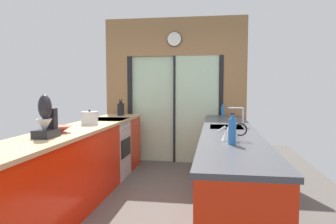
{
  "coord_description": "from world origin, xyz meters",
  "views": [
    {
      "loc": [
        0.73,
        -3.31,
        1.4
      ],
      "look_at": [
        0.09,
        0.99,
        1.06
      ],
      "focal_mm": 32.72,
      "sensor_mm": 36.0,
      "label": 1
    }
  ],
  "objects_px": {
    "oven_range": "(108,148)",
    "knife_block": "(121,109)",
    "stand_mixer": "(46,121)",
    "stock_pot": "(90,118)",
    "mixing_bowl": "(62,129)",
    "kettle": "(231,130)",
    "soap_bottle_near": "(232,131)",
    "soap_bottle_far": "(223,110)"
  },
  "relations": [
    {
      "from": "stand_mixer",
      "to": "knife_block",
      "type": "bearing_deg",
      "value": 90.0
    },
    {
      "from": "oven_range",
      "to": "knife_block",
      "type": "relative_size",
      "value": 3.17
    },
    {
      "from": "knife_block",
      "to": "stand_mixer",
      "type": "xyz_separation_m",
      "value": [
        -0.0,
        -2.43,
        0.05
      ]
    },
    {
      "from": "knife_block",
      "to": "soap_bottle_far",
      "type": "bearing_deg",
      "value": 6.66
    },
    {
      "from": "stand_mixer",
      "to": "soap_bottle_far",
      "type": "height_order",
      "value": "stand_mixer"
    },
    {
      "from": "stand_mixer",
      "to": "kettle",
      "type": "distance_m",
      "value": 1.78
    },
    {
      "from": "stand_mixer",
      "to": "stock_pot",
      "type": "distance_m",
      "value": 1.06
    },
    {
      "from": "oven_range",
      "to": "stock_pot",
      "type": "relative_size",
      "value": 4.1
    },
    {
      "from": "oven_range",
      "to": "mixing_bowl",
      "type": "bearing_deg",
      "value": -89.29
    },
    {
      "from": "knife_block",
      "to": "stock_pot",
      "type": "relative_size",
      "value": 1.29
    },
    {
      "from": "stand_mixer",
      "to": "soap_bottle_near",
      "type": "distance_m",
      "value": 1.78
    },
    {
      "from": "oven_range",
      "to": "mixing_bowl",
      "type": "xyz_separation_m",
      "value": [
        0.02,
        -1.49,
        0.5
      ]
    },
    {
      "from": "stock_pot",
      "to": "soap_bottle_far",
      "type": "xyz_separation_m",
      "value": [
        1.78,
        1.58,
        0.01
      ]
    },
    {
      "from": "knife_block",
      "to": "stand_mixer",
      "type": "relative_size",
      "value": 0.69
    },
    {
      "from": "stock_pot",
      "to": "kettle",
      "type": "height_order",
      "value": "kettle"
    },
    {
      "from": "stand_mixer",
      "to": "soap_bottle_far",
      "type": "relative_size",
      "value": 1.86
    },
    {
      "from": "oven_range",
      "to": "stand_mixer",
      "type": "xyz_separation_m",
      "value": [
        0.02,
        -1.8,
        0.63
      ]
    },
    {
      "from": "stand_mixer",
      "to": "soap_bottle_far",
      "type": "bearing_deg",
      "value": 56.0
    },
    {
      "from": "stand_mixer",
      "to": "soap_bottle_far",
      "type": "xyz_separation_m",
      "value": [
        1.78,
        2.64,
        -0.07
      ]
    },
    {
      "from": "mixing_bowl",
      "to": "kettle",
      "type": "relative_size",
      "value": 0.8
    },
    {
      "from": "mixing_bowl",
      "to": "stand_mixer",
      "type": "height_order",
      "value": "stand_mixer"
    },
    {
      "from": "mixing_bowl",
      "to": "oven_range",
      "type": "bearing_deg",
      "value": 90.71
    },
    {
      "from": "kettle",
      "to": "soap_bottle_near",
      "type": "distance_m",
      "value": 0.19
    },
    {
      "from": "oven_range",
      "to": "knife_block",
      "type": "bearing_deg",
      "value": 88.33
    },
    {
      "from": "oven_range",
      "to": "knife_block",
      "type": "height_order",
      "value": "knife_block"
    },
    {
      "from": "oven_range",
      "to": "soap_bottle_far",
      "type": "bearing_deg",
      "value": 25.04
    },
    {
      "from": "knife_block",
      "to": "kettle",
      "type": "height_order",
      "value": "knife_block"
    },
    {
      "from": "mixing_bowl",
      "to": "kettle",
      "type": "height_order",
      "value": "kettle"
    },
    {
      "from": "stock_pot",
      "to": "soap_bottle_far",
      "type": "height_order",
      "value": "soap_bottle_far"
    },
    {
      "from": "mixing_bowl",
      "to": "kettle",
      "type": "bearing_deg",
      "value": -7.56
    },
    {
      "from": "knife_block",
      "to": "oven_range",
      "type": "bearing_deg",
      "value": -91.67
    },
    {
      "from": "oven_range",
      "to": "stock_pot",
      "type": "xyz_separation_m",
      "value": [
        0.02,
        -0.74,
        0.55
      ]
    },
    {
      "from": "mixing_bowl",
      "to": "stock_pot",
      "type": "height_order",
      "value": "stock_pot"
    },
    {
      "from": "mixing_bowl",
      "to": "stock_pot",
      "type": "xyz_separation_m",
      "value": [
        0.0,
        0.75,
        0.05
      ]
    },
    {
      "from": "kettle",
      "to": "soap_bottle_far",
      "type": "xyz_separation_m",
      "value": [
        -0.0,
        2.56,
        -0.0
      ]
    },
    {
      "from": "soap_bottle_far",
      "to": "kettle",
      "type": "bearing_deg",
      "value": -89.95
    },
    {
      "from": "soap_bottle_far",
      "to": "stand_mixer",
      "type": "bearing_deg",
      "value": -124.0
    },
    {
      "from": "knife_block",
      "to": "kettle",
      "type": "xyz_separation_m",
      "value": [
        1.78,
        -2.35,
        -0.01
      ]
    },
    {
      "from": "soap_bottle_near",
      "to": "soap_bottle_far",
      "type": "xyz_separation_m",
      "value": [
        0.0,
        2.75,
        -0.02
      ]
    },
    {
      "from": "oven_range",
      "to": "stand_mixer",
      "type": "height_order",
      "value": "stand_mixer"
    },
    {
      "from": "oven_range",
      "to": "stock_pot",
      "type": "height_order",
      "value": "stock_pot"
    },
    {
      "from": "oven_range",
      "to": "mixing_bowl",
      "type": "relative_size",
      "value": 4.3
    }
  ]
}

